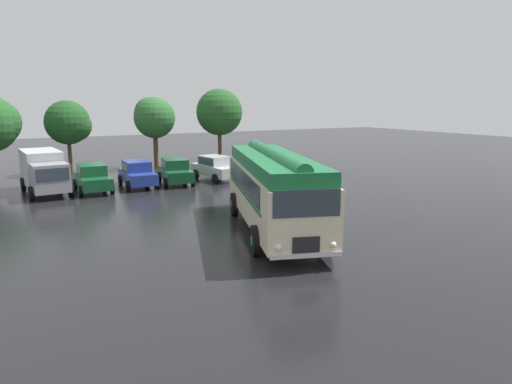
# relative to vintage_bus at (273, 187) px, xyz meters

# --- Properties ---
(ground_plane) EXTENTS (120.00, 120.00, 0.00)m
(ground_plane) POSITION_rel_vintage_bus_xyz_m (0.24, 0.47, -1.89)
(ground_plane) COLOR black
(vintage_bus) EXTENTS (5.62, 10.33, 3.49)m
(vintage_bus) POSITION_rel_vintage_bus_xyz_m (0.00, 0.00, 0.00)
(vintage_bus) COLOR beige
(vintage_bus) RESTS_ON ground
(car_near_left) EXTENTS (2.01, 4.23, 1.66)m
(car_near_left) POSITION_rel_vintage_bus_xyz_m (-5.21, 12.75, -1.05)
(car_near_left) COLOR #144C28
(car_near_left) RESTS_ON ground
(car_mid_left) EXTENTS (2.10, 4.27, 1.66)m
(car_mid_left) POSITION_rel_vintage_bus_xyz_m (-2.38, 13.08, -1.05)
(car_mid_left) COLOR navy
(car_mid_left) RESTS_ON ground
(car_mid_right) EXTENTS (2.42, 4.41, 1.66)m
(car_mid_right) POSITION_rel_vintage_bus_xyz_m (0.14, 12.93, -1.05)
(car_mid_right) COLOR #144C28
(car_mid_right) RESTS_ON ground
(car_far_right) EXTENTS (2.40, 4.40, 1.66)m
(car_far_right) POSITION_rel_vintage_bus_xyz_m (3.17, 13.13, -1.05)
(car_far_right) COLOR #B7BABF
(car_far_right) RESTS_ON ground
(box_van) EXTENTS (2.63, 5.89, 2.50)m
(box_van) POSITION_rel_vintage_bus_xyz_m (-7.81, 13.81, -0.53)
(box_van) COLOR #B2B7BC
(box_van) RESTS_ON ground
(tree_left_of_centre) EXTENTS (3.34, 3.28, 5.53)m
(tree_left_of_centre) POSITION_rel_vintage_bus_xyz_m (-5.31, 20.68, 1.92)
(tree_left_of_centre) COLOR #4C3823
(tree_left_of_centre) RESTS_ON ground
(tree_centre) EXTENTS (3.34, 3.34, 5.81)m
(tree_centre) POSITION_rel_vintage_bus_xyz_m (1.12, 20.82, 2.34)
(tree_centre) COLOR #4C3823
(tree_centre) RESTS_ON ground
(tree_right_of_centre) EXTENTS (3.91, 3.91, 6.51)m
(tree_right_of_centre) POSITION_rel_vintage_bus_xyz_m (6.48, 19.54, 2.62)
(tree_right_of_centre) COLOR #4C3823
(tree_right_of_centre) RESTS_ON ground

